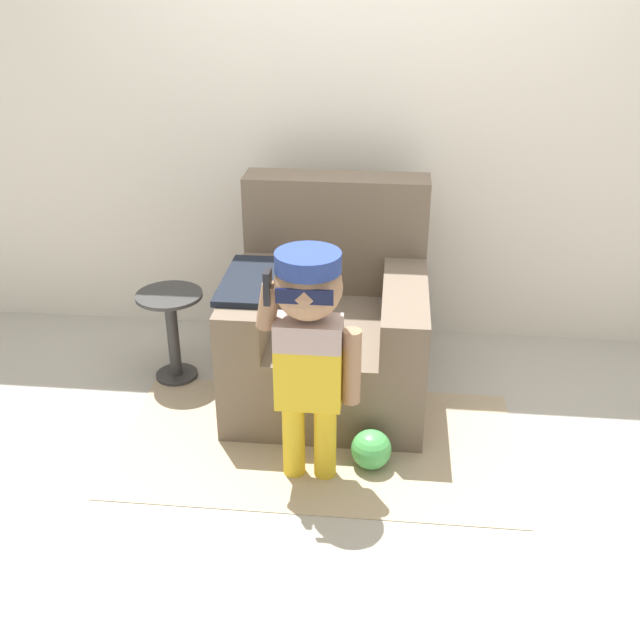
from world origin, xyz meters
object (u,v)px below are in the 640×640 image
person_child (309,334)px  side_table (172,327)px  armchair (330,322)px  toy_ball (371,449)px

person_child → side_table: bearing=137.4°
person_child → side_table: (-0.78, 0.72, -0.38)m
armchair → person_child: (-0.02, -0.73, 0.32)m
person_child → toy_ball: bearing=16.5°
side_table → person_child: bearing=-42.6°
side_table → toy_ball: (1.03, -0.64, -0.20)m
armchair → person_child: 0.80m
armchair → person_child: person_child is taller
armchair → person_child: size_ratio=0.99×
toy_ball → side_table: bearing=148.2°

